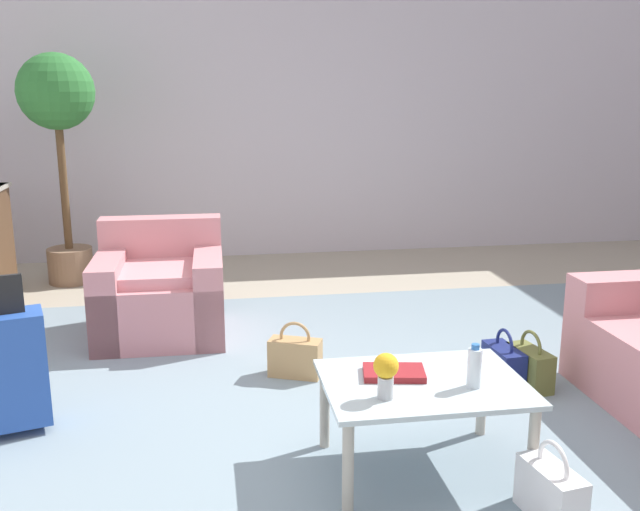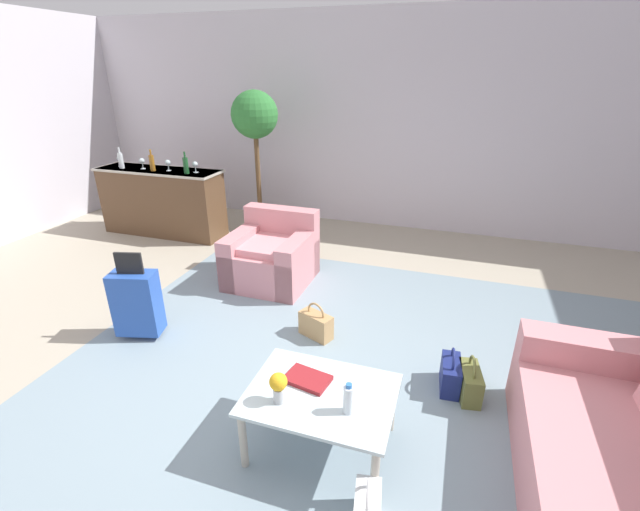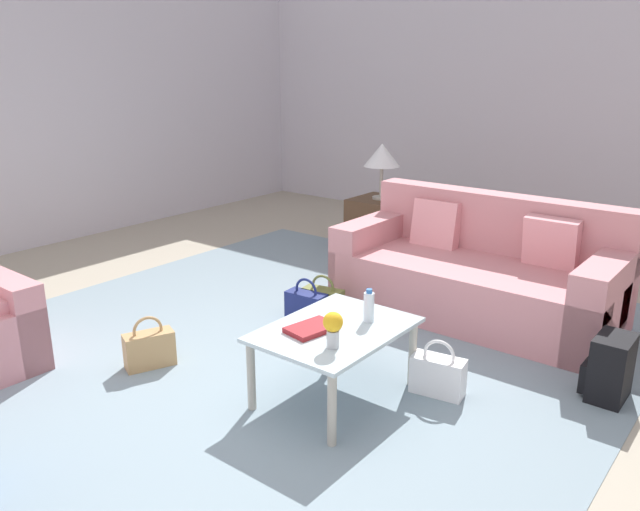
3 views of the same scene
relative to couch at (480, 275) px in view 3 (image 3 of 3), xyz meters
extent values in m
plane|color=#A89E89|center=(-2.20, 0.60, -0.31)|extent=(12.00, 12.00, 0.00)
cube|color=silver|center=(2.86, 0.60, 1.24)|extent=(0.12, 8.00, 3.10)
cube|color=gray|center=(-1.60, 0.80, -0.31)|extent=(5.20, 4.40, 0.01)
cube|color=#C67F84|center=(-0.10, 0.00, -0.09)|extent=(1.00, 2.15, 0.45)
cube|color=#C67F84|center=(0.29, 0.00, 0.15)|extent=(0.22, 2.15, 0.92)
cube|color=#C67F84|center=(-0.10, -0.95, 0.02)|extent=(1.00, 0.24, 0.66)
cube|color=#C67F84|center=(-0.10, 0.95, 0.02)|extent=(1.00, 0.24, 0.66)
cube|color=pink|center=(0.13, -0.48, 0.32)|extent=(0.17, 0.40, 0.41)
cube|color=pink|center=(0.13, 0.48, 0.32)|extent=(0.18, 0.40, 0.41)
cube|color=#C67F84|center=(-2.76, 2.20, -0.01)|extent=(0.21, 0.88, 0.60)
cube|color=silver|center=(-1.80, 0.10, 0.13)|extent=(0.92, 0.68, 0.02)
cylinder|color=#ADA899|center=(-2.21, 0.39, -0.10)|extent=(0.05, 0.05, 0.43)
cylinder|color=#ADA899|center=(-1.39, 0.39, -0.10)|extent=(0.05, 0.05, 0.43)
cylinder|color=#ADA899|center=(-2.21, -0.19, -0.10)|extent=(0.05, 0.05, 0.43)
cylinder|color=#ADA899|center=(-1.39, -0.19, -0.10)|extent=(0.05, 0.05, 0.43)
cylinder|color=silver|center=(-1.60, 0.00, 0.23)|extent=(0.06, 0.06, 0.18)
cylinder|color=#2D6BBC|center=(-1.60, 0.00, 0.33)|extent=(0.04, 0.04, 0.02)
cube|color=maroon|center=(-1.92, 0.18, 0.16)|extent=(0.31, 0.24, 0.03)
cylinder|color=#B2B7BC|center=(-2.02, -0.05, 0.19)|extent=(0.07, 0.07, 0.10)
sphere|color=gold|center=(-2.02, -0.05, 0.29)|extent=(0.11, 0.11, 0.11)
cube|color=#513823|center=(1.00, 1.60, -0.03)|extent=(0.56, 0.56, 0.56)
cylinder|color=#ADA899|center=(1.00, 1.60, 0.26)|extent=(0.18, 0.18, 0.02)
cylinder|color=#ADA899|center=(1.00, 1.60, 0.43)|extent=(0.04, 0.04, 0.32)
cone|color=white|center=(1.00, 1.60, 0.71)|extent=(0.38, 0.38, 0.23)
cube|color=navy|center=(-1.02, 0.96, -0.19)|extent=(0.16, 0.33, 0.24)
torus|color=navy|center=(-1.02, 0.96, -0.05)|extent=(0.04, 0.20, 0.20)
cube|color=white|center=(-1.39, -0.37, -0.19)|extent=(0.19, 0.34, 0.24)
torus|color=white|center=(-1.39, -0.37, -0.05)|extent=(0.05, 0.20, 0.20)
cube|color=olive|center=(-0.88, 0.91, -0.19)|extent=(0.19, 0.34, 0.24)
torus|color=olive|center=(-0.88, 0.91, -0.05)|extent=(0.05, 0.20, 0.20)
cube|color=tan|center=(-2.24, 1.30, -0.19)|extent=(0.35, 0.25, 0.24)
torus|color=tan|center=(-2.24, 1.30, -0.05)|extent=(0.19, 0.09, 0.20)
cube|color=black|center=(-0.80, -1.20, -0.11)|extent=(0.30, 0.20, 0.40)
cube|color=black|center=(-0.80, -1.08, -0.19)|extent=(0.21, 0.06, 0.18)
camera|label=1|loc=(-2.76, -2.82, 1.46)|focal=40.00mm
camera|label=2|loc=(-1.15, -1.89, 2.00)|focal=24.00mm
camera|label=3|loc=(-4.49, -1.90, 1.61)|focal=35.00mm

